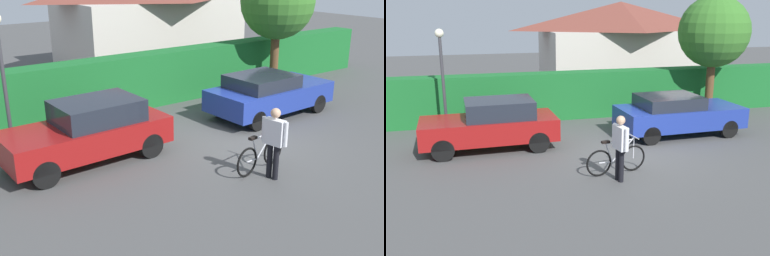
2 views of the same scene
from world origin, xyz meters
The scene contains 9 objects.
ground_plane centered at (0.00, 0.00, 0.00)m, with size 60.00×60.00×0.00m, color #484848.
hedge_row centered at (0.00, 4.54, 0.90)m, with size 20.72×0.90×1.79m, color #196429.
house_distant centered at (3.42, 10.44, 2.30)m, with size 8.38×4.93×4.50m.
parked_car_near centered at (-4.02, 1.23, 0.79)m, with size 4.09×1.82×1.52m.
parked_car_far centered at (2.17, 1.23, 0.73)m, with size 4.21×1.97×1.38m.
bicycle centered at (-1.04, -1.70, 0.39)m, with size 1.70×0.50×0.96m.
person_rider centered at (-1.13, -2.18, 0.99)m, with size 0.28×0.67×1.68m.
street_lamp centered at (-5.41, 2.98, 2.35)m, with size 0.28×0.28×3.56m.
tree_kerbside centered at (4.68, 3.44, 3.28)m, with size 2.74×2.74×4.67m.
Camera 1 is at (-8.41, -8.91, 4.70)m, focal length 43.74 mm.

